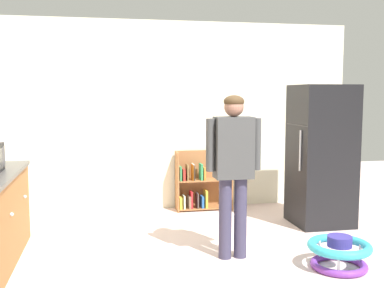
# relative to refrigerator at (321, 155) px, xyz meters

# --- Properties ---
(ground_plane) EXTENTS (12.00, 12.00, 0.00)m
(ground_plane) POSITION_rel_refrigerator_xyz_m (-1.68, -1.11, -0.89)
(ground_plane) COLOR beige
(ground_plane) RESTS_ON ground
(back_wall) EXTENTS (5.20, 0.06, 2.70)m
(back_wall) POSITION_rel_refrigerator_xyz_m (-1.68, 1.22, 0.46)
(back_wall) COLOR #ECE7C9
(back_wall) RESTS_ON ground
(refrigerator) EXTENTS (0.73, 0.68, 1.78)m
(refrigerator) POSITION_rel_refrigerator_xyz_m (0.00, 0.00, 0.00)
(refrigerator) COLOR black
(refrigerator) RESTS_ON ground
(bookshelf) EXTENTS (0.80, 0.28, 0.85)m
(bookshelf) POSITION_rel_refrigerator_xyz_m (-1.36, 1.03, -0.52)
(bookshelf) COLOR #9A6136
(bookshelf) RESTS_ON ground
(standing_person) EXTENTS (0.57, 0.22, 1.66)m
(standing_person) POSITION_rel_refrigerator_xyz_m (-1.45, -0.98, 0.10)
(standing_person) COLOR #37344D
(standing_person) RESTS_ON ground
(baby_walker) EXTENTS (0.60, 0.60, 0.32)m
(baby_walker) POSITION_rel_refrigerator_xyz_m (-0.53, -1.47, -0.73)
(baby_walker) COLOR purple
(baby_walker) RESTS_ON ground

